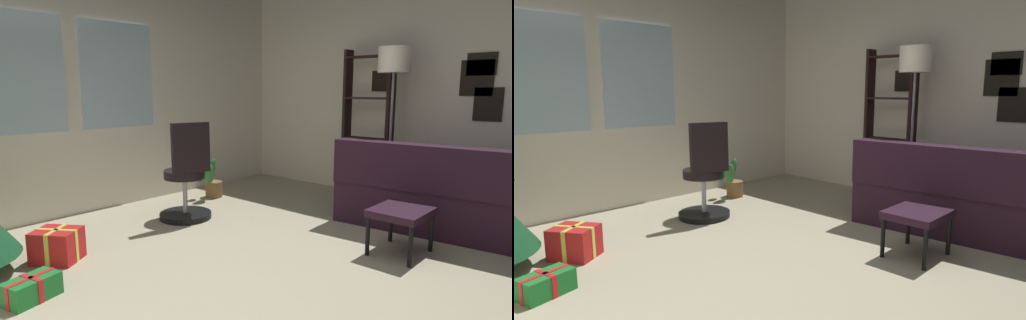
# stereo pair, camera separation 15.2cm
# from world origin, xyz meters

# --- Properties ---
(ground_plane) EXTENTS (5.35, 5.47, 0.10)m
(ground_plane) POSITION_xyz_m (0.00, 0.00, -0.05)
(ground_plane) COLOR tan
(wall_back_with_windows) EXTENTS (5.35, 0.12, 2.81)m
(wall_back_with_windows) POSITION_xyz_m (-0.02, 2.78, 1.41)
(wall_back_with_windows) COLOR silver
(wall_back_with_windows) RESTS_ON ground_plane
(wall_right_with_frames) EXTENTS (0.12, 5.47, 2.81)m
(wall_right_with_frames) POSITION_xyz_m (2.73, -0.00, 1.41)
(wall_right_with_frames) COLOR silver
(wall_right_with_frames) RESTS_ON ground_plane
(couch) EXTENTS (1.64, 1.90, 0.88)m
(couch) POSITION_xyz_m (1.91, -0.46, 0.30)
(couch) COLOR black
(couch) RESTS_ON ground_plane
(footstool) EXTENTS (0.51, 0.43, 0.40)m
(footstool) POSITION_xyz_m (0.89, -0.42, 0.34)
(footstool) COLOR black
(footstool) RESTS_ON ground_plane
(gift_box_red) EXTENTS (0.43, 0.44, 0.27)m
(gift_box_red) POSITION_xyz_m (-1.15, 1.58, 0.13)
(gift_box_red) COLOR red
(gift_box_red) RESTS_ON ground_plane
(gift_box_green) EXTENTS (0.38, 0.27, 0.16)m
(gift_box_green) POSITION_xyz_m (-1.54, 1.04, 0.08)
(gift_box_green) COLOR #1E722D
(gift_box_green) RESTS_ON ground_plane
(office_chair) EXTENTS (0.56, 0.56, 1.05)m
(office_chair) POSITION_xyz_m (0.28, 1.68, 0.42)
(office_chair) COLOR black
(office_chair) RESTS_ON ground_plane
(bookshelf) EXTENTS (0.18, 0.64, 1.89)m
(bookshelf) POSITION_xyz_m (2.46, 0.74, 0.83)
(bookshelf) COLOR black
(bookshelf) RESTS_ON ground_plane
(floor_lamp) EXTENTS (0.36, 0.36, 1.85)m
(floor_lamp) POSITION_xyz_m (2.12, 0.27, 1.58)
(floor_lamp) COLOR slate
(floor_lamp) RESTS_ON ground_plane
(potted_plant) EXTENTS (0.36, 0.34, 0.54)m
(potted_plant) POSITION_xyz_m (1.04, 2.16, 0.24)
(potted_plant) COLOR brown
(potted_plant) RESTS_ON ground_plane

